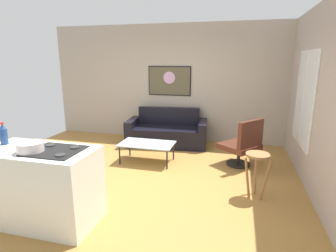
# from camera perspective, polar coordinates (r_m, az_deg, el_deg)

# --- Properties ---
(ground) EXTENTS (6.40, 6.40, 0.04)m
(ground) POSITION_cam_1_polar(r_m,az_deg,el_deg) (4.82, -5.11, -10.69)
(ground) COLOR #A77739
(back_wall) EXTENTS (6.40, 0.05, 2.80)m
(back_wall) POSITION_cam_1_polar(r_m,az_deg,el_deg) (6.74, 1.65, 8.89)
(back_wall) COLOR #ACA193
(back_wall) RESTS_ON ground
(right_wall) EXTENTS (0.05, 6.40, 2.80)m
(right_wall) POSITION_cam_1_polar(r_m,az_deg,el_deg) (4.59, 28.64, 4.95)
(right_wall) COLOR #AD9F95
(right_wall) RESTS_ON ground
(couch) EXTENTS (1.92, 1.02, 0.84)m
(couch) POSITION_cam_1_polar(r_m,az_deg,el_deg) (6.44, -0.17, -1.41)
(couch) COLOR black
(couch) RESTS_ON ground
(coffee_table) EXTENTS (1.05, 0.61, 0.38)m
(coffee_table) POSITION_cam_1_polar(r_m,az_deg,el_deg) (5.34, -4.42, -3.89)
(coffee_table) COLOR silver
(coffee_table) RESTS_ON ground
(armchair) EXTENTS (0.86, 0.87, 0.91)m
(armchair) POSITION_cam_1_polar(r_m,az_deg,el_deg) (5.27, 15.40, -3.71)
(armchair) COLOR black
(armchair) RESTS_ON ground
(bar_stool) EXTENTS (0.39, 0.38, 0.67)m
(bar_stool) POSITION_cam_1_polar(r_m,az_deg,el_deg) (4.12, 18.17, -7.43)
(bar_stool) COLOR #9A6C3F
(bar_stool) RESTS_ON ground
(kitchen_counter) EXTENTS (1.36, 0.70, 0.96)m
(kitchen_counter) POSITION_cam_1_polar(r_m,az_deg,el_deg) (3.74, -24.89, -11.25)
(kitchen_counter) COLOR white
(kitchen_counter) RESTS_ON ground
(soda_bottle) EXTENTS (0.09, 0.09, 0.28)m
(soda_bottle) POSITION_cam_1_polar(r_m,az_deg,el_deg) (3.96, -31.15, -1.54)
(soda_bottle) COLOR navy
(soda_bottle) RESTS_ON kitchen_counter
(mixing_bowl) EXTENTS (0.29, 0.29, 0.12)m
(mixing_bowl) POSITION_cam_1_polar(r_m,az_deg,el_deg) (3.49, -26.86, -4.04)
(mixing_bowl) COLOR silver
(mixing_bowl) RESTS_ON kitchen_counter
(wall_painting) EXTENTS (1.06, 0.03, 0.71)m
(wall_painting) POSITION_cam_1_polar(r_m,az_deg,el_deg) (6.73, 0.29, 9.43)
(wall_painting) COLOR black
(window) EXTENTS (0.03, 1.33, 1.60)m
(window) POSITION_cam_1_polar(r_m,az_deg,el_deg) (5.17, 26.60, 5.12)
(window) COLOR silver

